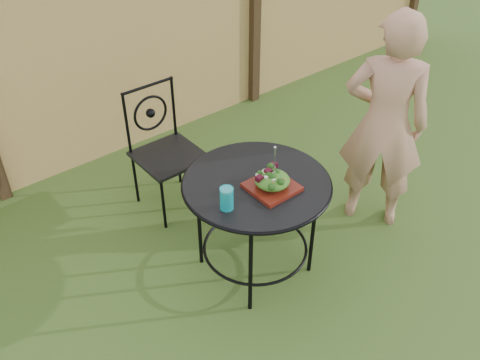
{
  "coord_description": "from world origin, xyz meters",
  "views": [
    {
      "loc": [
        -1.95,
        -1.64,
        2.68
      ],
      "look_at": [
        -0.33,
        0.36,
        0.75
      ],
      "focal_mm": 40.0,
      "sensor_mm": 36.0,
      "label": 1
    }
  ],
  "objects_px": {
    "diner": "(385,124)",
    "salad_plate": "(272,187)",
    "patio_table": "(256,199)",
    "patio_chair": "(164,147)"
  },
  "relations": [
    {
      "from": "patio_table",
      "to": "salad_plate",
      "type": "distance_m",
      "value": 0.19
    },
    {
      "from": "patio_table",
      "to": "patio_chair",
      "type": "height_order",
      "value": "patio_chair"
    },
    {
      "from": "patio_chair",
      "to": "diner",
      "type": "bearing_deg",
      "value": -45.54
    },
    {
      "from": "diner",
      "to": "salad_plate",
      "type": "relative_size",
      "value": 5.95
    },
    {
      "from": "patio_chair",
      "to": "salad_plate",
      "type": "distance_m",
      "value": 1.11
    },
    {
      "from": "patio_chair",
      "to": "diner",
      "type": "xyz_separation_m",
      "value": [
        1.09,
        -1.11,
        0.3
      ]
    },
    {
      "from": "patio_table",
      "to": "salad_plate",
      "type": "xyz_separation_m",
      "value": [
        0.03,
        -0.11,
        0.15
      ]
    },
    {
      "from": "diner",
      "to": "salad_plate",
      "type": "height_order",
      "value": "diner"
    },
    {
      "from": "patio_table",
      "to": "patio_chair",
      "type": "xyz_separation_m",
      "value": [
        -0.06,
        0.98,
        -0.08
      ]
    },
    {
      "from": "salad_plate",
      "to": "patio_table",
      "type": "bearing_deg",
      "value": 103.49
    }
  ]
}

